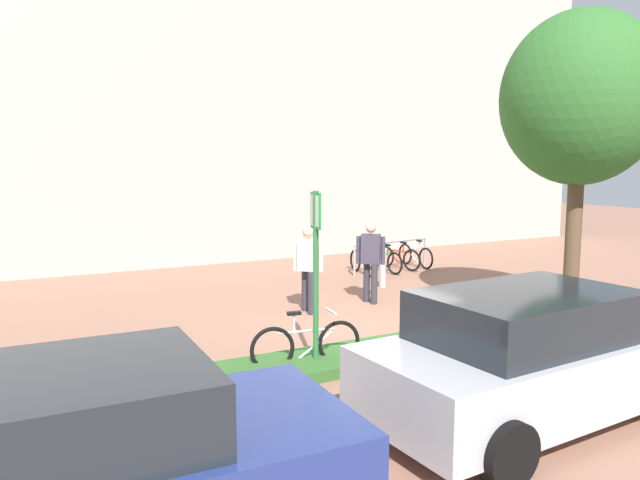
{
  "coord_description": "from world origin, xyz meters",
  "views": [
    {
      "loc": [
        -5.83,
        -9.18,
        3.01
      ],
      "look_at": [
        -0.02,
        1.87,
        1.37
      ],
      "focal_mm": 34.14,
      "sensor_mm": 36.0,
      "label": 1
    }
  ],
  "objects_px": {
    "bike_at_sign": "(306,344)",
    "bollard_steel": "(383,269)",
    "person_shirt_white": "(308,264)",
    "bike_rack_cluster": "(390,258)",
    "car_navy_sedan": "(61,477)",
    "tree_sidewalk": "(581,100)",
    "parking_sign_post": "(316,254)",
    "person_suited_navy": "(371,257)",
    "car_silver_sedan": "(534,356)"
  },
  "relations": [
    {
      "from": "parking_sign_post",
      "to": "bike_at_sign",
      "type": "xyz_separation_m",
      "value": [
        -0.1,
        0.11,
        -1.33
      ]
    },
    {
      "from": "bike_rack_cluster",
      "to": "tree_sidewalk",
      "type": "bearing_deg",
      "value": -92.07
    },
    {
      "from": "bike_rack_cluster",
      "to": "car_silver_sedan",
      "type": "relative_size",
      "value": 0.6
    },
    {
      "from": "bollard_steel",
      "to": "person_suited_navy",
      "type": "height_order",
      "value": "person_suited_navy"
    },
    {
      "from": "tree_sidewalk",
      "to": "person_suited_navy",
      "type": "relative_size",
      "value": 3.27
    },
    {
      "from": "bollard_steel",
      "to": "person_shirt_white",
      "type": "bearing_deg",
      "value": -153.34
    },
    {
      "from": "bike_at_sign",
      "to": "bollard_steel",
      "type": "xyz_separation_m",
      "value": [
        4.13,
        4.22,
        0.1
      ]
    },
    {
      "from": "parking_sign_post",
      "to": "person_shirt_white",
      "type": "bearing_deg",
      "value": 65.26
    },
    {
      "from": "car_navy_sedan",
      "to": "car_silver_sedan",
      "type": "distance_m",
      "value": 5.12
    },
    {
      "from": "bike_at_sign",
      "to": "bike_rack_cluster",
      "type": "relative_size",
      "value": 0.63
    },
    {
      "from": "bike_rack_cluster",
      "to": "bollard_steel",
      "type": "height_order",
      "value": "bollard_steel"
    },
    {
      "from": "car_navy_sedan",
      "to": "car_silver_sedan",
      "type": "relative_size",
      "value": 0.99
    },
    {
      "from": "tree_sidewalk",
      "to": "person_suited_navy",
      "type": "distance_m",
      "value": 5.0
    },
    {
      "from": "bike_rack_cluster",
      "to": "bike_at_sign",
      "type": "bearing_deg",
      "value": -132.86
    },
    {
      "from": "car_navy_sedan",
      "to": "person_suited_navy",
      "type": "bearing_deg",
      "value": 43.39
    },
    {
      "from": "tree_sidewalk",
      "to": "bollard_steel",
      "type": "bearing_deg",
      "value": 105.7
    },
    {
      "from": "person_shirt_white",
      "to": "car_navy_sedan",
      "type": "bearing_deg",
      "value": -129.61
    },
    {
      "from": "bollard_steel",
      "to": "car_silver_sedan",
      "type": "bearing_deg",
      "value": -110.19
    },
    {
      "from": "tree_sidewalk",
      "to": "bike_rack_cluster",
      "type": "bearing_deg",
      "value": 87.93
    },
    {
      "from": "bollard_steel",
      "to": "person_shirt_white",
      "type": "xyz_separation_m",
      "value": [
        -2.65,
        -1.33,
        0.53
      ]
    },
    {
      "from": "person_shirt_white",
      "to": "person_suited_navy",
      "type": "bearing_deg",
      "value": 5.03
    },
    {
      "from": "bike_rack_cluster",
      "to": "car_navy_sedan",
      "type": "distance_m",
      "value": 12.97
    },
    {
      "from": "tree_sidewalk",
      "to": "bollard_steel",
      "type": "relative_size",
      "value": 6.26
    },
    {
      "from": "parking_sign_post",
      "to": "bollard_steel",
      "type": "bearing_deg",
      "value": 47.04
    },
    {
      "from": "person_suited_navy",
      "to": "car_navy_sedan",
      "type": "bearing_deg",
      "value": -136.61
    },
    {
      "from": "bike_at_sign",
      "to": "car_navy_sedan",
      "type": "relative_size",
      "value": 0.39
    },
    {
      "from": "person_shirt_white",
      "to": "car_silver_sedan",
      "type": "relative_size",
      "value": 0.39
    },
    {
      "from": "bollard_steel",
      "to": "person_shirt_white",
      "type": "distance_m",
      "value": 3.02
    },
    {
      "from": "bike_rack_cluster",
      "to": "person_shirt_white",
      "type": "height_order",
      "value": "person_shirt_white"
    },
    {
      "from": "car_silver_sedan",
      "to": "bike_rack_cluster",
      "type": "bearing_deg",
      "value": 65.44
    },
    {
      "from": "tree_sidewalk",
      "to": "bike_at_sign",
      "type": "height_order",
      "value": "tree_sidewalk"
    },
    {
      "from": "tree_sidewalk",
      "to": "person_shirt_white",
      "type": "xyz_separation_m",
      "value": [
        -3.88,
        3.02,
        -3.09
      ]
    },
    {
      "from": "tree_sidewalk",
      "to": "car_navy_sedan",
      "type": "height_order",
      "value": "tree_sidewalk"
    },
    {
      "from": "tree_sidewalk",
      "to": "parking_sign_post",
      "type": "xyz_separation_m",
      "value": [
        -5.26,
        0.02,
        -2.39
      ]
    },
    {
      "from": "bike_at_sign",
      "to": "car_silver_sedan",
      "type": "relative_size",
      "value": 0.38
    },
    {
      "from": "person_suited_navy",
      "to": "bike_rack_cluster",
      "type": "bearing_deg",
      "value": 49.43
    },
    {
      "from": "parking_sign_post",
      "to": "car_silver_sedan",
      "type": "distance_m",
      "value": 3.2
    },
    {
      "from": "tree_sidewalk",
      "to": "bollard_steel",
      "type": "distance_m",
      "value": 5.79
    },
    {
      "from": "bike_at_sign",
      "to": "car_navy_sedan",
      "type": "distance_m",
      "value": 4.79
    },
    {
      "from": "car_navy_sedan",
      "to": "car_silver_sedan",
      "type": "xyz_separation_m",
      "value": [
        5.1,
        0.38,
        0.0
      ]
    },
    {
      "from": "bike_at_sign",
      "to": "bollard_steel",
      "type": "bearing_deg",
      "value": 45.62
    },
    {
      "from": "bike_at_sign",
      "to": "car_navy_sedan",
      "type": "bearing_deg",
      "value": -138.09
    },
    {
      "from": "bike_rack_cluster",
      "to": "person_shirt_white",
      "type": "distance_m",
      "value": 5.19
    },
    {
      "from": "bike_rack_cluster",
      "to": "person_shirt_white",
      "type": "relative_size",
      "value": 1.53
    },
    {
      "from": "car_navy_sedan",
      "to": "bike_rack_cluster",
      "type": "bearing_deg",
      "value": 45.22
    },
    {
      "from": "bollard_steel",
      "to": "person_shirt_white",
      "type": "relative_size",
      "value": 0.52
    },
    {
      "from": "person_shirt_white",
      "to": "person_suited_navy",
      "type": "relative_size",
      "value": 1.0
    },
    {
      "from": "bollard_steel",
      "to": "car_navy_sedan",
      "type": "xyz_separation_m",
      "value": [
        -7.69,
        -7.41,
        0.31
      ]
    },
    {
      "from": "parking_sign_post",
      "to": "bollard_steel",
      "type": "height_order",
      "value": "parking_sign_post"
    },
    {
      "from": "tree_sidewalk",
      "to": "parking_sign_post",
      "type": "bearing_deg",
      "value": 179.81
    }
  ]
}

